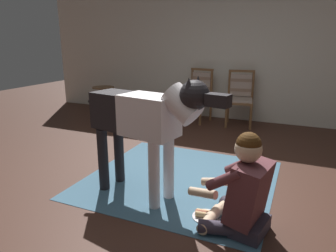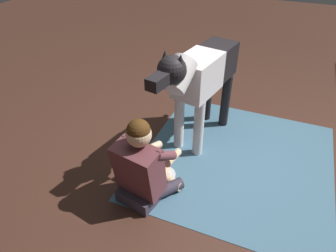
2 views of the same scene
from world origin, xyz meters
TOP-DOWN VIEW (x-y plane):
  - ground_plane at (0.00, 0.00)m, footprint 14.45×14.45m
  - area_rug at (0.04, 0.22)m, footprint 1.99×1.89m
  - person_sitting_on_floor at (0.84, -0.47)m, footprint 0.68×0.57m
  - large_dog at (-0.13, -0.28)m, footprint 1.56×0.49m
  - hot_dog_on_plate at (0.54, -0.41)m, footprint 0.25×0.25m

SIDE VIEW (x-z plane):
  - ground_plane at x=0.00m, z-range 0.00..0.00m
  - area_rug at x=0.04m, z-range 0.00..0.01m
  - hot_dog_on_plate at x=0.54m, z-range -0.01..0.06m
  - person_sitting_on_floor at x=0.84m, z-range -0.08..0.76m
  - large_dog at x=-0.13m, z-range 0.18..1.41m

